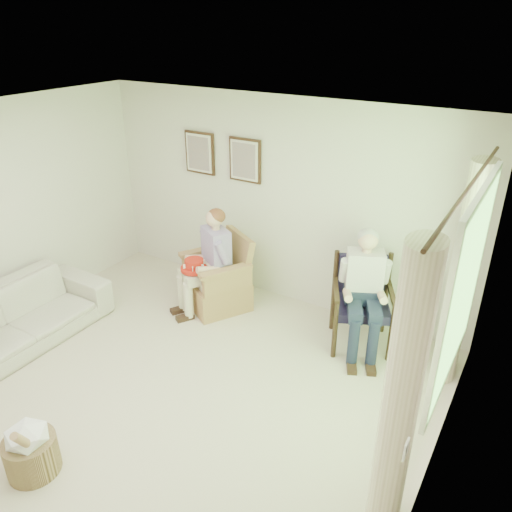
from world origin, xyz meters
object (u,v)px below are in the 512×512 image
wood_armchair (365,299)px  person_dark (362,284)px  sofa (10,322)px  hatbox (30,448)px  wicker_armchair (218,284)px  person_wicker (211,256)px  red_hat (194,266)px

wood_armchair → person_dark: 0.31m
sofa → hatbox: 1.95m
wicker_armchair → person_dark: bearing=31.7°
person_wicker → red_hat: bearing=-96.7°
wicker_armchair → hatbox: 2.96m
sofa → wicker_armchair: bearing=-36.6°
person_dark → person_wicker: bearing=159.9°
sofa → person_wicker: bearing=-38.5°
wood_armchair → sofa: (-3.32, -2.18, -0.22)m
wood_armchair → person_dark: bearing=-115.5°
sofa → red_hat: size_ratio=6.65×
sofa → person_dark: bearing=-58.8°
red_hat → wicker_armchair: bearing=66.5°
red_hat → sofa: bearing=-128.6°
wicker_armchair → red_hat: 0.48m
sofa → hatbox: bearing=-120.7°
wicker_armchair → sofa: 2.44m
wicker_armchair → person_wicker: size_ratio=0.73×
person_dark → hatbox: size_ratio=2.21×
wood_armchair → person_wicker: (-1.87, -0.34, 0.21)m
sofa → red_hat: (1.33, 1.66, 0.33)m
person_dark → wicker_armchair: bearing=156.0°
red_hat → hatbox: red_hat is taller
wood_armchair → hatbox: (-1.65, -3.17, -0.30)m
wood_armchair → hatbox: 3.59m
wood_armchair → red_hat: bearing=169.0°
person_wicker → red_hat: (-0.13, -0.17, -0.10)m
wicker_armchair → wood_armchair: (1.87, 0.22, 0.25)m
sofa → person_dark: person_dark is taller
wood_armchair → person_wicker: size_ratio=0.77×
wicker_armchair → wood_armchair: wood_armchair is taller
red_hat → hatbox: (0.35, -2.65, -0.41)m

